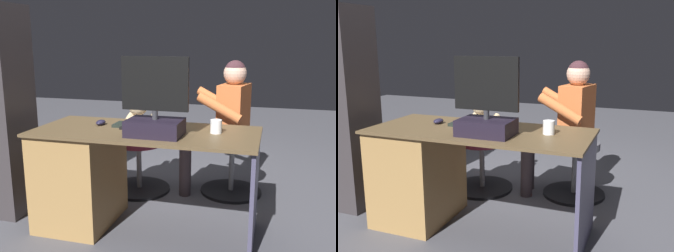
{
  "view_description": "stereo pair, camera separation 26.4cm",
  "coord_description": "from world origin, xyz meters",
  "views": [
    {
      "loc": [
        -0.81,
        2.71,
        1.29
      ],
      "look_at": [
        -0.07,
        0.04,
        0.67
      ],
      "focal_mm": 41.01,
      "sensor_mm": 36.0,
      "label": 1
    },
    {
      "loc": [
        -1.06,
        2.62,
        1.29
      ],
      "look_at": [
        -0.07,
        0.04,
        0.67
      ],
      "focal_mm": 41.01,
      "sensor_mm": 36.0,
      "label": 2
    }
  ],
  "objects": [
    {
      "name": "teddy_bear",
      "position": [
        0.3,
        -0.32,
        0.64
      ],
      "size": [
        0.26,
        0.26,
        0.37
      ],
      "color": "#CCB286",
      "rests_on": "office_chair_teddy"
    },
    {
      "name": "ground_plane",
      "position": [
        0.0,
        0.0,
        0.0
      ],
      "size": [
        10.0,
        10.0,
        0.0
      ],
      "primitive_type": "plane",
      "color": "#4B4B53"
    },
    {
      "name": "equipment_rack",
      "position": [
        1.17,
        0.36,
        0.77
      ],
      "size": [
        0.44,
        0.36,
        1.54
      ],
      "primitive_type": "cube",
      "color": "#353032",
      "rests_on": "ground_plane"
    },
    {
      "name": "person",
      "position": [
        -0.4,
        -0.44,
        0.67
      ],
      "size": [
        0.59,
        0.54,
        1.14
      ],
      "color": "#C26232",
      "rests_on": "ground_plane"
    },
    {
      "name": "keyboard",
      "position": [
        0.04,
        0.28,
        0.72
      ],
      "size": [
        0.42,
        0.14,
        0.02
      ],
      "primitive_type": "cube",
      "color": "black",
      "rests_on": "desk"
    },
    {
      "name": "desk",
      "position": [
        0.4,
        0.37,
        0.38
      ],
      "size": [
        1.49,
        0.65,
        0.71
      ],
      "color": "brown",
      "rests_on": "ground_plane"
    },
    {
      "name": "cup",
      "position": [
        -0.46,
        0.32,
        0.75
      ],
      "size": [
        0.07,
        0.07,
        0.09
      ],
      "primitive_type": "cylinder",
      "color": "white",
      "rests_on": "desk"
    },
    {
      "name": "computer_mouse",
      "position": [
        0.36,
        0.3,
        0.73
      ],
      "size": [
        0.06,
        0.1,
        0.04
      ],
      "primitive_type": "ellipsoid",
      "color": "#1F1C32",
      "rests_on": "desk"
    },
    {
      "name": "office_chair_teddy",
      "position": [
        0.3,
        -0.3,
        0.26
      ],
      "size": [
        0.54,
        0.54,
        0.47
      ],
      "color": "black",
      "rests_on": "ground_plane"
    },
    {
      "name": "tv_remote",
      "position": [
        0.14,
        0.33,
        0.72
      ],
      "size": [
        0.07,
        0.16,
        0.02
      ],
      "primitive_type": "cube",
      "rotation": [
        0.0,
        0.0,
        -0.21
      ],
      "color": "black",
      "rests_on": "desk"
    },
    {
      "name": "monitor",
      "position": [
        -0.1,
        0.48,
        0.85
      ],
      "size": [
        0.42,
        0.24,
        0.49
      ],
      "color": "black",
      "rests_on": "desk"
    },
    {
      "name": "visitor_chair",
      "position": [
        -0.49,
        -0.46,
        0.27
      ],
      "size": [
        0.52,
        0.52,
        0.47
      ],
      "color": "black",
      "rests_on": "ground_plane"
    }
  ]
}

